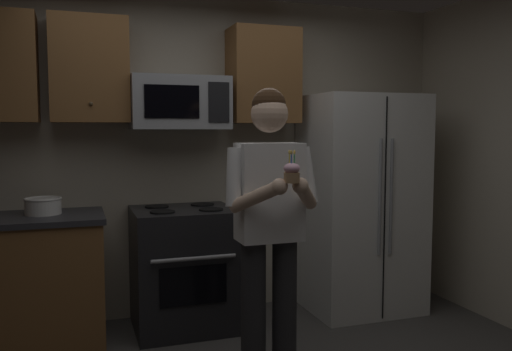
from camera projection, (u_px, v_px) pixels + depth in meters
The scene contains 8 objects.
wall_back at pixel (192, 156), 4.42m from camera, with size 4.40×0.10×2.60m, color #B7AD99.
oven_range at pixel (184, 268), 4.08m from camera, with size 0.76×0.70×0.93m.
microwave at pixel (179, 103), 4.08m from camera, with size 0.74×0.41×0.40m.
refrigerator at pixel (361, 203), 4.49m from camera, with size 0.90×0.75×1.80m.
cabinet_row_upper at pixel (100, 71), 3.92m from camera, with size 2.78×0.36×0.76m.
bowl_large_white at pixel (43, 206), 3.77m from camera, with size 0.26×0.26×0.12m.
person at pixel (270, 218), 3.16m from camera, with size 0.60×0.48×1.76m.
cupcake at pixel (292, 172), 2.83m from camera, with size 0.09×0.09×0.17m.
Camera 1 is at (-0.92, -2.60, 1.52)m, focal length 37.48 mm.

